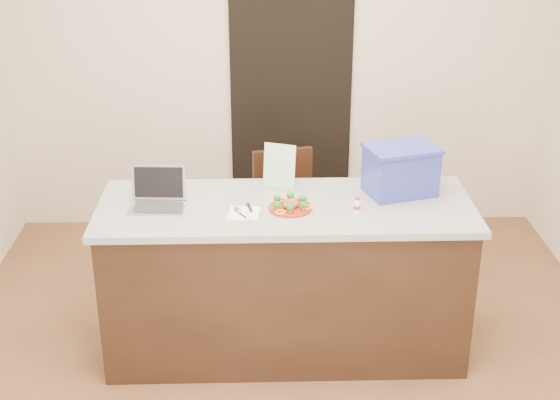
{
  "coord_description": "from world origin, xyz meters",
  "views": [
    {
      "loc": [
        -0.14,
        -3.63,
        2.66
      ],
      "look_at": [
        -0.03,
        0.2,
        0.97
      ],
      "focal_mm": 50.0,
      "sensor_mm": 36.0,
      "label": 1
    }
  ],
  "objects_px": {
    "napkin": "(244,213)",
    "blue_box": "(401,170)",
    "plate": "(290,208)",
    "chair": "(283,210)",
    "laptop": "(158,195)",
    "yogurt_bottle": "(357,206)",
    "island": "(285,278)"
  },
  "relations": [
    {
      "from": "island",
      "to": "chair",
      "type": "distance_m",
      "value": 0.82
    },
    {
      "from": "island",
      "to": "laptop",
      "type": "height_order",
      "value": "laptop"
    },
    {
      "from": "plate",
      "to": "laptop",
      "type": "xyz_separation_m",
      "value": [
        -0.72,
        0.08,
        0.05
      ]
    },
    {
      "from": "yogurt_bottle",
      "to": "plate",
      "type": "bearing_deg",
      "value": 174.0
    },
    {
      "from": "blue_box",
      "to": "yogurt_bottle",
      "type": "bearing_deg",
      "value": -154.58
    },
    {
      "from": "napkin",
      "to": "blue_box",
      "type": "height_order",
      "value": "blue_box"
    },
    {
      "from": "blue_box",
      "to": "chair",
      "type": "bearing_deg",
      "value": 116.58
    },
    {
      "from": "plate",
      "to": "blue_box",
      "type": "xyz_separation_m",
      "value": [
        0.62,
        0.2,
        0.13
      ]
    },
    {
      "from": "laptop",
      "to": "chair",
      "type": "distance_m",
      "value": 1.17
    },
    {
      "from": "island",
      "to": "yogurt_bottle",
      "type": "height_order",
      "value": "yogurt_bottle"
    },
    {
      "from": "island",
      "to": "chair",
      "type": "xyz_separation_m",
      "value": [
        0.01,
        0.82,
        0.05
      ]
    },
    {
      "from": "plate",
      "to": "chair",
      "type": "bearing_deg",
      "value": 90.65
    },
    {
      "from": "island",
      "to": "blue_box",
      "type": "height_order",
      "value": "blue_box"
    },
    {
      "from": "plate",
      "to": "blue_box",
      "type": "height_order",
      "value": "blue_box"
    },
    {
      "from": "yogurt_bottle",
      "to": "laptop",
      "type": "relative_size",
      "value": 0.26
    },
    {
      "from": "yogurt_bottle",
      "to": "laptop",
      "type": "bearing_deg",
      "value": 173.8
    },
    {
      "from": "napkin",
      "to": "laptop",
      "type": "bearing_deg",
      "value": 164.34
    },
    {
      "from": "island",
      "to": "plate",
      "type": "distance_m",
      "value": 0.47
    },
    {
      "from": "plate",
      "to": "island",
      "type": "bearing_deg",
      "value": 110.2
    },
    {
      "from": "plate",
      "to": "laptop",
      "type": "relative_size",
      "value": 0.77
    },
    {
      "from": "laptop",
      "to": "blue_box",
      "type": "distance_m",
      "value": 1.35
    },
    {
      "from": "yogurt_bottle",
      "to": "blue_box",
      "type": "relative_size",
      "value": 0.17
    },
    {
      "from": "plate",
      "to": "chair",
      "type": "height_order",
      "value": "plate"
    },
    {
      "from": "plate",
      "to": "laptop",
      "type": "bearing_deg",
      "value": 173.7
    },
    {
      "from": "yogurt_bottle",
      "to": "chair",
      "type": "height_order",
      "value": "yogurt_bottle"
    },
    {
      "from": "island",
      "to": "laptop",
      "type": "bearing_deg",
      "value": 178.48
    },
    {
      "from": "chair",
      "to": "island",
      "type": "bearing_deg",
      "value": -102.96
    },
    {
      "from": "blue_box",
      "to": "chair",
      "type": "xyz_separation_m",
      "value": [
        -0.63,
        0.68,
        -0.55
      ]
    },
    {
      "from": "island",
      "to": "chair",
      "type": "bearing_deg",
      "value": 89.14
    },
    {
      "from": "island",
      "to": "napkin",
      "type": "height_order",
      "value": "napkin"
    },
    {
      "from": "blue_box",
      "to": "chair",
      "type": "height_order",
      "value": "blue_box"
    },
    {
      "from": "napkin",
      "to": "blue_box",
      "type": "xyz_separation_m",
      "value": [
        0.87,
        0.26,
        0.14
      ]
    }
  ]
}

